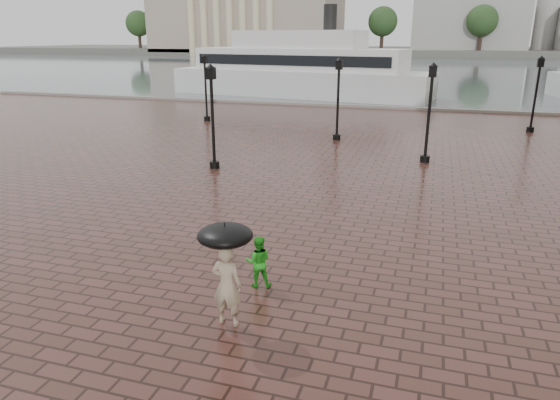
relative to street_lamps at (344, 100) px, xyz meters
name	(u,v)px	position (x,y,z in m)	size (l,w,h in m)	color
ground	(273,289)	(1.60, -17.60, -2.33)	(300.00, 300.00, 0.00)	#3B211A
harbour_water	(422,67)	(1.60, 74.40, -2.33)	(240.00, 240.00, 0.00)	#4C565D
quay_edge	(394,109)	(1.60, 14.40, -2.33)	(80.00, 0.60, 0.30)	slate
far_shore	(430,52)	(1.60, 142.40, -1.33)	(300.00, 60.00, 2.00)	#4C4C47
museum	(248,8)	(-53.40, 127.01, 11.58)	(57.00, 32.50, 26.00)	gray
far_trees	(431,21)	(1.60, 120.40, 7.09)	(188.00, 8.00, 13.50)	#2D2119
street_lamps	(344,100)	(0.00, 0.00, 0.00)	(21.44, 14.44, 4.40)	black
adult_pedestrian	(227,286)	(1.17, -19.25, -1.46)	(0.63, 0.41, 1.73)	tan
child_pedestrian	(258,262)	(1.23, -17.53, -1.70)	(0.61, 0.48, 1.26)	#20961B
ferry_near	(299,69)	(-8.29, 21.27, 0.21)	(26.38, 9.97, 8.44)	silver
umbrella	(225,235)	(1.17, -19.25, -0.37)	(1.10, 1.10, 1.15)	black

